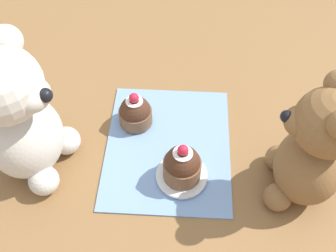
# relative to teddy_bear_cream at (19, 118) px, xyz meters

# --- Properties ---
(ground_plane) EXTENTS (4.00, 4.00, 0.00)m
(ground_plane) POSITION_rel_teddy_bear_cream_xyz_m (0.04, -0.21, -0.12)
(ground_plane) COLOR olive
(knitted_placemat) EXTENTS (0.26, 0.21, 0.01)m
(knitted_placemat) POSITION_rel_teddy_bear_cream_xyz_m (0.04, -0.21, -0.11)
(knitted_placemat) COLOR #7A9ED1
(knitted_placemat) RESTS_ON ground_plane
(teddy_bear_cream) EXTENTS (0.14, 0.14, 0.24)m
(teddy_bear_cream) POSITION_rel_teddy_bear_cream_xyz_m (0.00, 0.00, 0.00)
(teddy_bear_cream) COLOR silver
(teddy_bear_cream) RESTS_ON ground_plane
(teddy_bear_tan) EXTENTS (0.12, 0.12, 0.22)m
(teddy_bear_tan) POSITION_rel_teddy_bear_cream_xyz_m (-0.02, -0.41, -0.02)
(teddy_bear_tan) COLOR olive
(teddy_bear_tan) RESTS_ON ground_plane
(cupcake_near_cream_bear) EXTENTS (0.06, 0.06, 0.07)m
(cupcake_near_cream_bear) POSITION_rel_teddy_bear_cream_xyz_m (0.09, -0.15, -0.09)
(cupcake_near_cream_bear) COLOR brown
(cupcake_near_cream_bear) RESTS_ON knitted_placemat
(saucer_plate) EXTENTS (0.08, 0.08, 0.01)m
(saucer_plate) POSITION_rel_teddy_bear_cream_xyz_m (-0.02, -0.23, -0.11)
(saucer_plate) COLOR silver
(saucer_plate) RESTS_ON knitted_placemat
(cupcake_near_tan_bear) EXTENTS (0.06, 0.06, 0.08)m
(cupcake_near_tan_bear) POSITION_rel_teddy_bear_cream_xyz_m (-0.02, -0.23, -0.08)
(cupcake_near_tan_bear) COLOR brown
(cupcake_near_tan_bear) RESTS_ON saucer_plate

